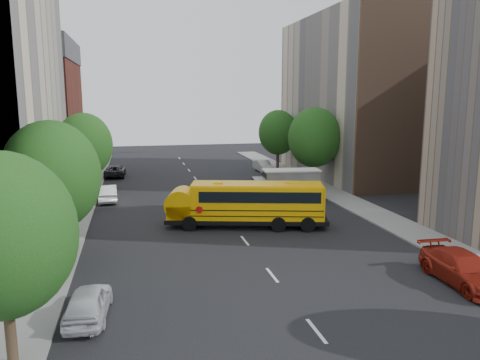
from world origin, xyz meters
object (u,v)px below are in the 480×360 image
object	(u,v)px
street_tree_1	(51,176)
parked_car_5	(263,166)
school_bus	(245,202)
safari_truck	(286,183)
parked_car_2	(115,171)
street_tree_0	(2,236)
parked_car_3	(463,269)
street_tree_2	(84,145)
parked_car_0	(88,302)
street_tree_4	(314,137)
parked_car_1	(107,193)
street_tree_5	(278,132)
parked_car_4	(292,180)

from	to	relation	value
street_tree_1	parked_car_5	xyz separation A→B (m)	(19.80, 28.87, -4.26)
school_bus	safari_truck	size ratio (longest dim) A/B	1.80
parked_car_2	street_tree_0	bearing A→B (deg)	88.95
street_tree_0	street_tree_1	bearing A→B (deg)	90.00
safari_truck	parked_car_5	world-z (taller)	safari_truck
parked_car_3	street_tree_2	bearing A→B (deg)	130.04
school_bus	parked_car_2	size ratio (longest dim) A/B	2.38
school_bus	parked_car_0	distance (m)	15.54
street_tree_2	school_bus	world-z (taller)	street_tree_2
street_tree_4	safari_truck	xyz separation A→B (m)	(-4.44, -4.67, -3.66)
parked_car_3	parked_car_2	bearing A→B (deg)	117.75
street_tree_4	school_bus	distance (m)	16.61
street_tree_4	parked_car_1	xyz separation A→B (m)	(-20.10, -2.08, -4.34)
parked_car_0	parked_car_5	world-z (taller)	parked_car_0
school_bus	parked_car_3	size ratio (longest dim) A/B	2.17
street_tree_5	parked_car_3	distance (m)	37.44
parked_car_2	parked_car_5	xyz separation A→B (m)	(17.67, -0.35, 0.01)
parked_car_1	parked_car_4	bearing A→B (deg)	-175.94
street_tree_1	parked_car_0	bearing A→B (deg)	-72.21
school_bus	parked_car_3	world-z (taller)	school_bus
street_tree_1	parked_car_1	distance (m)	16.58
street_tree_4	street_tree_0	bearing A→B (deg)	-128.16
street_tree_5	parked_car_2	size ratio (longest dim) A/B	1.54
street_tree_4	parked_car_2	xyz separation A→B (m)	(-19.87, 11.22, -4.40)
street_tree_4	street_tree_5	distance (m)	12.01
street_tree_0	parked_car_5	size ratio (longest dim) A/B	1.76
street_tree_5	school_bus	xyz separation A→B (m)	(-10.19, -24.70, -2.92)
street_tree_1	street_tree_4	distance (m)	28.43
school_bus	parked_car_1	world-z (taller)	school_bus
street_tree_1	street_tree_2	world-z (taller)	street_tree_1
street_tree_2	safari_truck	xyz separation A→B (m)	(17.56, -4.67, -3.41)
street_tree_2	safari_truck	bearing A→B (deg)	-14.88
safari_truck	street_tree_2	bearing A→B (deg)	171.10
parked_car_0	parked_car_5	bearing A→B (deg)	-111.96
street_tree_0	street_tree_5	distance (m)	45.65
street_tree_1	parked_car_1	xyz separation A→B (m)	(1.90, 15.92, -4.22)
street_tree_1	street_tree_2	xyz separation A→B (m)	(0.00, 18.00, -0.12)
parked_car_3	parked_car_5	xyz separation A→B (m)	(0.00, 36.04, -0.08)
parked_car_4	parked_car_5	world-z (taller)	parked_car_4
street_tree_0	parked_car_3	world-z (taller)	street_tree_0
street_tree_4	parked_car_0	size ratio (longest dim) A/B	1.99
street_tree_4	safari_truck	bearing A→B (deg)	-133.58
parked_car_4	parked_car_5	size ratio (longest dim) A/B	1.02
street_tree_5	parked_car_3	xyz separation A→B (m)	(-2.20, -37.17, -3.93)
parked_car_4	parked_car_5	distance (m)	10.54
street_tree_4	parked_car_3	xyz separation A→B (m)	(-2.20, -25.17, -4.30)
safari_truck	parked_car_4	bearing A→B (deg)	71.83
street_tree_2	parked_car_5	bearing A→B (deg)	28.77
street_tree_4	parked_car_5	bearing A→B (deg)	101.44
school_bus	parked_car_0	world-z (taller)	school_bus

